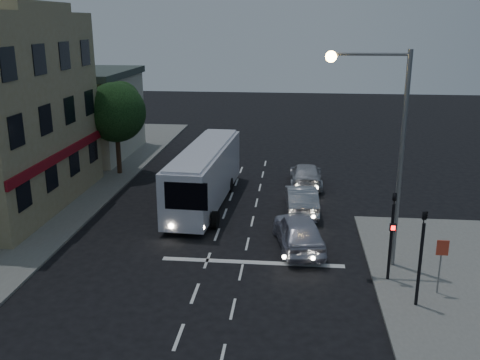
# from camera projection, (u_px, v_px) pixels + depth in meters

# --- Properties ---
(ground) EXTENTS (120.00, 120.00, 0.00)m
(ground) POSITION_uv_depth(u_px,v_px,m) (199.00, 281.00, 21.68)
(ground) COLOR black
(sidewalk_far) EXTENTS (12.00, 50.00, 0.12)m
(sidewalk_far) POSITION_uv_depth(u_px,v_px,m) (0.00, 205.00, 30.56)
(sidewalk_far) COLOR slate
(sidewalk_far) RESTS_ON ground
(road_markings) EXTENTS (8.00, 30.55, 0.01)m
(road_markings) POSITION_uv_depth(u_px,v_px,m) (239.00, 249.00, 24.71)
(road_markings) COLOR silver
(road_markings) RESTS_ON ground
(tour_bus) EXTENTS (2.87, 10.97, 3.33)m
(tour_bus) POSITION_uv_depth(u_px,v_px,m) (205.00, 173.00, 30.47)
(tour_bus) COLOR silver
(tour_bus) RESTS_ON ground
(car_suv) EXTENTS (2.72, 5.08, 1.64)m
(car_suv) POSITION_uv_depth(u_px,v_px,m) (298.00, 231.00, 24.68)
(car_suv) COLOR silver
(car_suv) RESTS_ON ground
(car_sedan_a) EXTENTS (1.91, 4.71, 1.52)m
(car_sedan_a) POSITION_uv_depth(u_px,v_px,m) (301.00, 199.00, 29.30)
(car_sedan_a) COLOR #A6A6AB
(car_sedan_a) RESTS_ON ground
(car_sedan_b) EXTENTS (2.04, 4.90, 1.42)m
(car_sedan_b) POSITION_uv_depth(u_px,v_px,m) (306.00, 175.00, 34.09)
(car_sedan_b) COLOR silver
(car_sedan_b) RESTS_ON ground
(traffic_signal_main) EXTENTS (0.25, 0.35, 4.10)m
(traffic_signal_main) POSITION_uv_depth(u_px,v_px,m) (392.00, 226.00, 20.99)
(traffic_signal_main) COLOR black
(traffic_signal_main) RESTS_ON sidewalk_near
(traffic_signal_side) EXTENTS (0.18, 0.15, 4.10)m
(traffic_signal_side) POSITION_uv_depth(u_px,v_px,m) (422.00, 247.00, 19.04)
(traffic_signal_side) COLOR black
(traffic_signal_side) RESTS_ON sidewalk_near
(regulatory_sign) EXTENTS (0.45, 0.12, 2.20)m
(regulatory_sign) POSITION_uv_depth(u_px,v_px,m) (441.00, 258.00, 20.09)
(regulatory_sign) COLOR slate
(regulatory_sign) RESTS_ON sidewalk_near
(streetlight) EXTENTS (3.32, 0.44, 9.00)m
(streetlight) POSITION_uv_depth(u_px,v_px,m) (386.00, 136.00, 21.43)
(streetlight) COLOR slate
(streetlight) RESTS_ON sidewalk_near
(low_building_north) EXTENTS (9.40, 9.40, 6.50)m
(low_building_north) POSITION_uv_depth(u_px,v_px,m) (71.00, 112.00, 41.10)
(low_building_north) COLOR beige
(low_building_north) RESTS_ON sidewalk_far
(street_tree) EXTENTS (4.00, 4.00, 6.20)m
(street_tree) POSITION_uv_depth(u_px,v_px,m) (116.00, 109.00, 35.52)
(street_tree) COLOR black
(street_tree) RESTS_ON sidewalk_far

